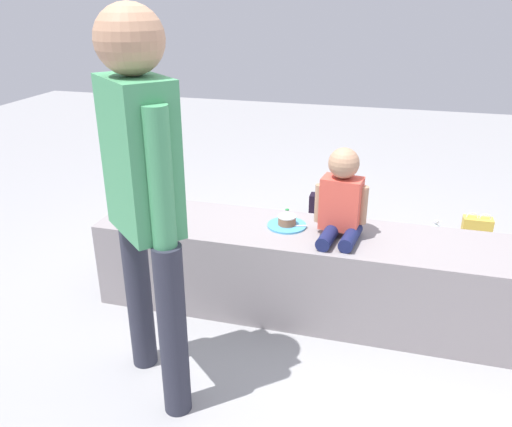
# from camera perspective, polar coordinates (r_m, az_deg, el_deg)

# --- Properties ---
(ground_plane) EXTENTS (12.00, 12.00, 0.00)m
(ground_plane) POSITION_cam_1_polar(r_m,az_deg,el_deg) (3.09, 7.10, -10.64)
(ground_plane) COLOR #959497
(concrete_ledge) EXTENTS (2.56, 0.52, 0.50)m
(concrete_ledge) POSITION_cam_1_polar(r_m,az_deg,el_deg) (2.96, 7.34, -6.60)
(concrete_ledge) COLOR gray
(concrete_ledge) RESTS_ON ground_plane
(child_seated) EXTENTS (0.28, 0.33, 0.48)m
(child_seated) POSITION_cam_1_polar(r_m,az_deg,el_deg) (2.74, 9.44, 1.61)
(child_seated) COLOR #181F4E
(child_seated) RESTS_ON concrete_ledge
(adult_standing) EXTENTS (0.41, 0.38, 1.69)m
(adult_standing) POSITION_cam_1_polar(r_m,az_deg,el_deg) (2.11, -12.43, 3.41)
(adult_standing) COLOR #2A2C3A
(adult_standing) RESTS_ON ground_plane
(cake_plate) EXTENTS (0.22, 0.22, 0.07)m
(cake_plate) POSITION_cam_1_polar(r_m,az_deg,el_deg) (2.90, 3.44, -1.04)
(cake_plate) COLOR #4CA5D8
(cake_plate) RESTS_ON concrete_ledge
(gift_bag) EXTENTS (0.19, 0.10, 0.33)m
(gift_bag) POSITION_cam_1_polar(r_m,az_deg,el_deg) (3.91, 23.10, -2.37)
(gift_bag) COLOR gold
(gift_bag) RESTS_ON ground_plane
(water_bottle_near_gift) EXTENTS (0.07, 0.07, 0.23)m
(water_bottle_near_gift) POSITION_cam_1_polar(r_m,az_deg,el_deg) (3.91, 19.12, -2.39)
(water_bottle_near_gift) COLOR silver
(water_bottle_near_gift) RESTS_ON ground_plane
(water_bottle_far_side) EXTENTS (0.06, 0.06, 0.21)m
(water_bottle_far_side) POSITION_cam_1_polar(r_m,az_deg,el_deg) (3.94, 3.43, -1.03)
(water_bottle_far_side) COLOR silver
(water_bottle_far_side) RESTS_ON ground_plane
(party_cup_red) EXTENTS (0.07, 0.07, 0.09)m
(party_cup_red) POSITION_cam_1_polar(r_m,az_deg,el_deg) (4.01, 14.81, -2.16)
(party_cup_red) COLOR red
(party_cup_red) RESTS_ON ground_plane
(handbag_black_leather) EXTENTS (0.31, 0.11, 0.33)m
(handbag_black_leather) POSITION_cam_1_polar(r_m,az_deg,el_deg) (4.20, 8.08, 0.68)
(handbag_black_leather) COLOR black
(handbag_black_leather) RESTS_ON ground_plane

